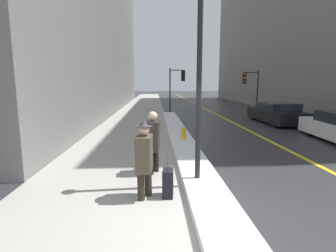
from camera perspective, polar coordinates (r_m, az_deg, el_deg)
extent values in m
plane|color=#2D2D30|center=(4.93, 7.50, -19.88)|extent=(160.00, 160.00, 0.00)
cube|color=#9E9B93|center=(19.41, -6.40, 2.14)|extent=(4.00, 80.00, 0.01)
cube|color=gold|center=(19.97, 11.07, 2.21)|extent=(0.16, 80.00, 0.00)
cube|color=white|center=(11.64, 2.50, -2.10)|extent=(0.90, 17.51, 0.21)
cylinder|color=black|center=(5.92, 6.80, 10.94)|extent=(0.12, 0.12, 5.15)
cylinder|color=black|center=(21.88, 0.43, 7.74)|extent=(0.11, 0.11, 3.62)
cylinder|color=black|center=(21.99, 1.88, 12.07)|extent=(1.10, 0.18, 0.07)
cube|color=black|center=(22.08, 3.31, 10.88)|extent=(0.32, 0.23, 0.90)
sphere|color=red|center=(22.21, 3.25, 11.61)|extent=(0.19, 0.19, 0.19)
sphere|color=orange|center=(22.20, 3.24, 10.87)|extent=(0.19, 0.19, 0.19)
sphere|color=green|center=(22.19, 3.23, 10.13)|extent=(0.19, 0.19, 0.19)
cylinder|color=black|center=(22.81, 18.86, 7.06)|extent=(0.11, 0.11, 3.43)
cylinder|color=black|center=(22.67, 17.71, 11.07)|extent=(1.10, 0.17, 0.07)
cube|color=black|center=(22.52, 16.28, 10.00)|extent=(0.32, 0.23, 0.90)
sphere|color=red|center=(22.41, 16.39, 10.74)|extent=(0.19, 0.19, 0.19)
sphere|color=orange|center=(22.41, 16.36, 10.00)|extent=(0.19, 0.19, 0.19)
sphere|color=green|center=(22.40, 16.32, 9.27)|extent=(0.19, 0.19, 0.19)
cylinder|color=#2A241B|center=(5.69, -4.33, -10.99)|extent=(0.15, 0.15, 0.85)
cylinder|color=#2A241B|center=(5.49, -5.92, -11.78)|extent=(0.15, 0.15, 0.85)
cube|color=#473D2D|center=(5.42, -5.19, -6.00)|extent=(0.35, 0.54, 0.75)
sphere|color=beige|center=(5.31, -5.27, -0.74)|extent=(0.23, 0.23, 0.23)
cylinder|color=#28282D|center=(5.30, -5.28, -0.06)|extent=(0.36, 0.36, 0.01)
cone|color=#28282D|center=(5.29, -5.30, 0.68)|extent=(0.22, 0.22, 0.14)
cylinder|color=black|center=(7.16, -2.66, -6.50)|extent=(0.16, 0.16, 0.90)
cylinder|color=black|center=(6.94, -3.85, -7.03)|extent=(0.16, 0.16, 0.90)
cube|color=#2D2823|center=(6.92, -3.29, -2.20)|extent=(0.37, 0.57, 0.79)
sphere|color=beige|center=(6.83, -3.33, 2.18)|extent=(0.24, 0.24, 0.24)
cube|color=black|center=(7.31, -2.95, -2.92)|extent=(0.12, 0.23, 0.28)
cylinder|color=black|center=(13.74, 28.44, -0.48)|extent=(0.26, 0.68, 0.67)
cube|color=black|center=(17.34, 22.45, 2.22)|extent=(1.93, 4.77, 0.68)
cube|color=black|center=(17.18, 22.74, 4.02)|extent=(1.76, 2.49, 0.43)
cylinder|color=black|center=(18.37, 18.15, 2.28)|extent=(0.23, 0.62, 0.62)
cylinder|color=black|center=(19.03, 22.71, 2.25)|extent=(0.23, 0.62, 0.62)
cylinder|color=black|center=(15.69, 22.06, 0.94)|extent=(0.23, 0.62, 0.62)
cylinder|color=black|center=(16.45, 27.18, 0.95)|extent=(0.23, 0.62, 0.62)
cube|color=black|center=(5.68, -0.02, -12.38)|extent=(0.26, 0.38, 0.60)
cylinder|color=#4C4C51|center=(5.52, -0.02, -7.79)|extent=(0.02, 0.02, 0.35)
cylinder|color=gold|center=(10.39, 3.32, -2.52)|extent=(0.20, 0.20, 0.55)
sphere|color=gold|center=(10.33, 3.34, -0.70)|extent=(0.18, 0.18, 0.18)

